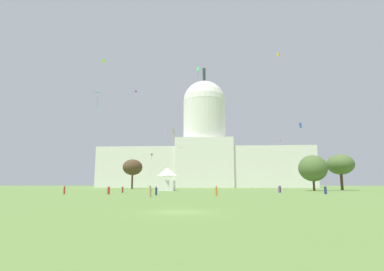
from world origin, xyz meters
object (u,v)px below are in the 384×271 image
at_px(tree_east_far, 340,164).
at_px(person_black_edge_east, 280,189).
at_px(kite_black_low, 152,155).
at_px(person_navy_lawn_far_left, 325,190).
at_px(kite_magenta_low, 180,148).
at_px(kite_yellow_high, 278,55).
at_px(event_tent, 167,179).
at_px(person_red_front_left, 109,190).
at_px(kite_lime_high, 104,62).
at_px(kite_green_mid, 198,70).
at_px(person_tan_aisle_center, 150,192).
at_px(person_purple_back_center, 279,190).
at_px(kite_red_low, 279,142).
at_px(kite_turquoise_mid, 97,95).
at_px(kite_pink_mid, 165,133).
at_px(kite_blue_low, 300,125).
at_px(tree_east_near, 313,168).
at_px(kite_orange_high, 179,103).
at_px(person_maroon_front_center, 123,190).
at_px(tree_west_far, 133,167).
at_px(person_red_near_tree_east, 64,190).
at_px(capitol_building, 205,153).
at_px(person_orange_lawn_far_right, 216,191).
at_px(kite_violet_high, 136,91).
at_px(kite_gold_low, 173,133).
at_px(person_navy_front_right, 156,191).

bearing_deg(tree_east_far, person_black_edge_east, -132.97).
bearing_deg(kite_black_low, person_navy_lawn_far_left, -152.48).
bearing_deg(kite_black_low, kite_magenta_low, -126.70).
bearing_deg(kite_yellow_high, event_tent, 1.57).
xyz_separation_m(person_red_front_left, kite_lime_high, (-16.78, 38.89, 42.03)).
bearing_deg(kite_green_mid, person_tan_aisle_center, 150.14).
distance_m(person_purple_back_center, kite_red_low, 28.52).
distance_m(kite_turquoise_mid, kite_pink_mid, 67.01).
height_order(person_red_front_left, kite_blue_low, kite_blue_low).
xyz_separation_m(tree_east_near, kite_black_low, (-57.99, 57.48, 9.83)).
height_order(kite_orange_high, kite_black_low, kite_orange_high).
bearing_deg(kite_pink_mid, tree_east_far, 40.27).
height_order(person_maroon_front_center, kite_blue_low, kite_blue_low).
bearing_deg(person_navy_lawn_far_left, tree_west_far, 104.89).
bearing_deg(tree_east_far, kite_orange_high, 141.07).
xyz_separation_m(person_red_near_tree_east, kite_blue_low, (46.33, 10.15, 13.63)).
height_order(person_tan_aisle_center, kite_pink_mid, kite_pink_mid).
relative_size(person_red_front_left, kite_green_mid, 0.33).
relative_size(person_red_near_tree_east, kite_magenta_low, 1.14).
bearing_deg(person_maroon_front_center, capitol_building, 91.06).
height_order(event_tent, person_orange_lawn_far_right, event_tent).
bearing_deg(person_red_near_tree_east, event_tent, 122.12).
relative_size(person_red_front_left, kite_yellow_high, 0.50).
height_order(person_red_front_left, kite_pink_mid, kite_pink_mid).
distance_m(kite_violet_high, kite_green_mid, 83.14).
bearing_deg(tree_west_far, kite_turquoise_mid, -90.25).
xyz_separation_m(person_orange_lawn_far_right, person_red_near_tree_east, (-27.81, 5.93, -0.05)).
bearing_deg(tree_east_far, kite_magenta_low, 144.67).
relative_size(person_purple_back_center, kite_blue_low, 1.37).
height_order(person_red_near_tree_east, kite_orange_high, kite_orange_high).
xyz_separation_m(person_maroon_front_center, kite_yellow_high, (48.17, 57.92, 55.49)).
height_order(tree_east_near, person_black_edge_east, tree_east_near).
height_order(person_maroon_front_center, kite_yellow_high, kite_yellow_high).
distance_m(kite_red_low, kite_gold_low, 46.31).
bearing_deg(kite_violet_high, kite_turquoise_mid, 114.76).
distance_m(person_navy_lawn_far_left, person_red_near_tree_east, 48.63).
height_order(kite_orange_high, kite_lime_high, kite_lime_high).
xyz_separation_m(person_maroon_front_center, person_black_edge_east, (34.65, 5.68, 0.04)).
relative_size(tree_east_near, person_navy_lawn_far_left, 6.31).
bearing_deg(person_navy_front_right, kite_orange_high, 53.52).
distance_m(person_orange_lawn_far_right, kite_turquoise_mid, 51.26).
bearing_deg(person_tan_aisle_center, kite_lime_high, 12.91).
xyz_separation_m(person_red_front_left, kite_red_low, (39.68, 36.38, 13.69)).
height_order(tree_east_far, kite_black_low, kite_black_low).
bearing_deg(kite_gold_low, tree_east_near, 10.39).
xyz_separation_m(tree_east_near, kite_magenta_low, (-43.08, 47.33, 11.60)).
bearing_deg(kite_gold_low, tree_west_far, 77.93).
distance_m(event_tent, kite_gold_low, 33.09).
relative_size(tree_east_far, person_navy_front_right, 7.44).
xyz_separation_m(capitol_building, kite_violet_high, (-36.52, -22.33, 31.23)).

